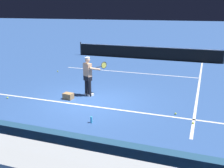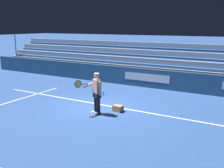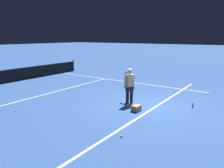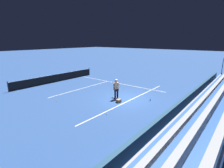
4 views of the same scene
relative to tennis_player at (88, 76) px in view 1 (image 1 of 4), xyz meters
name	(u,v)px [view 1 (image 1 of 4)]	position (x,y,z in m)	size (l,w,h in m)	color
ground_plane	(91,101)	(0.42, -0.68, -0.89)	(160.00, 160.00, 0.00)	#2D5193
court_baseline_white	(86,105)	(0.42, -1.18, -0.89)	(12.00, 0.10, 0.01)	white
court_sideline_white	(199,85)	(4.53, 3.32, -0.89)	(0.10, 12.00, 0.01)	white
court_service_line_white	(129,72)	(0.42, 4.82, -0.89)	(8.22, 0.10, 0.01)	white
back_wall_sponsor_board	(8,144)	(0.41, -5.51, -0.34)	(25.09, 0.25, 1.10)	navy
tennis_player	(88,76)	(0.00, 0.00, 0.00)	(0.90, 0.88, 1.71)	black
ball_box_cardboard	(68,96)	(-0.62, -0.72, -0.76)	(0.40, 0.30, 0.26)	#A87F51
tennis_ball_on_baseline	(58,71)	(-3.69, 3.50, -0.86)	(0.07, 0.07, 0.07)	#CCE533
tennis_ball_far_left	(8,98)	(-3.11, -1.54, -0.86)	(0.07, 0.07, 0.07)	#CCE533
tennis_ball_stray_back	(176,114)	(3.87, -0.90, -0.86)	(0.07, 0.07, 0.07)	#CCE533
tennis_ball_by_box	(193,123)	(4.52, -1.54, -0.86)	(0.07, 0.07, 0.07)	#CCE533
water_bottle	(91,120)	(1.30, -2.61, -0.78)	(0.07, 0.07, 0.22)	#33B2E5
tennis_net	(146,53)	(0.42, 9.50, -0.40)	(11.09, 0.09, 1.07)	#33383D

